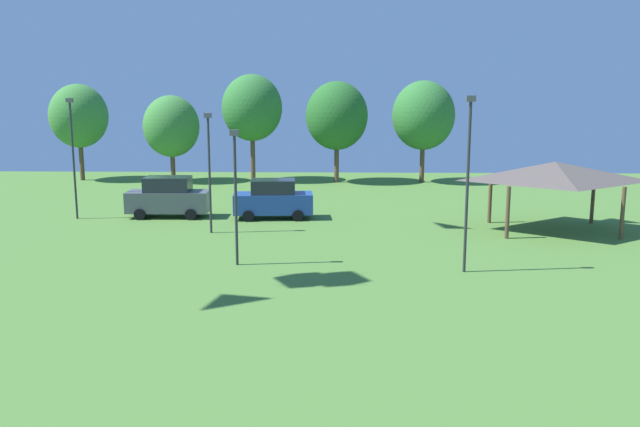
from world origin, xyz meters
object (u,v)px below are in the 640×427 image
object	(u,v)px
treeline_tree_3	(337,116)
light_post_1	(236,189)
light_post_2	(468,175)
light_post_3	(73,152)
parked_car_leftmost	(168,197)
park_pavilion	(555,172)
treeline_tree_2	(252,108)
treeline_tree_4	(423,116)
treeline_tree_0	(79,116)
light_post_0	(209,166)
treeline_tree_1	(171,126)
parked_car_second_from_left	(273,199)

from	to	relation	value
treeline_tree_3	light_post_1	bearing A→B (deg)	-99.23
light_post_2	light_post_3	bearing A→B (deg)	151.79
parked_car_leftmost	treeline_tree_3	distance (m)	18.03
light_post_3	light_post_1	bearing A→B (deg)	-42.96
light_post_2	park_pavilion	bearing A→B (deg)	53.76
light_post_2	light_post_3	size ratio (longest dim) A/B	1.04
light_post_1	treeline_tree_2	world-z (taller)	treeline_tree_2
park_pavilion	treeline_tree_4	bearing A→B (deg)	104.21
treeline_tree_0	treeline_tree_3	size ratio (longest dim) A/B	0.97
treeline_tree_0	light_post_2	bearing A→B (deg)	-46.19
light_post_1	treeline_tree_2	bearing A→B (deg)	95.61
light_post_0	light_post_3	world-z (taller)	light_post_3
parked_car_leftmost	light_post_1	distance (m)	12.01
parked_car_leftmost	light_post_2	xyz separation A→B (m)	(14.85, -11.32, 2.78)
light_post_0	treeline_tree_1	xyz separation A→B (m)	(-6.52, 18.90, 0.90)
light_post_1	treeline_tree_4	bearing A→B (deg)	67.00
parked_car_second_from_left	treeline_tree_4	size ratio (longest dim) A/B	0.58
parked_car_leftmost	light_post_2	distance (m)	18.87
parked_car_leftmost	light_post_2	bearing A→B (deg)	-38.32
treeline_tree_1	treeline_tree_3	xyz separation A→B (m)	(12.89, 0.02, 0.82)
treeline_tree_1	treeline_tree_3	world-z (taller)	treeline_tree_3
light_post_3	treeline_tree_1	bearing A→B (deg)	83.31
treeline_tree_1	treeline_tree_3	distance (m)	12.92
light_post_1	light_post_2	distance (m)	9.41
light_post_0	light_post_2	distance (m)	13.64
treeline_tree_2	treeline_tree_3	xyz separation A→B (m)	(6.64, -0.64, -0.58)
treeline_tree_1	treeline_tree_3	size ratio (longest dim) A/B	0.86
treeline_tree_0	treeline_tree_1	xyz separation A→B (m)	(7.52, -0.71, -0.75)
parked_car_second_from_left	light_post_3	xyz separation A→B (m)	(-11.14, -0.37, 2.68)
parked_car_second_from_left	treeline_tree_2	world-z (taller)	treeline_tree_2
parked_car_second_from_left	park_pavilion	bearing A→B (deg)	-15.60
parked_car_second_from_left	treeline_tree_2	size ratio (longest dim) A/B	0.55
park_pavilion	treeline_tree_1	world-z (taller)	treeline_tree_1
parked_car_leftmost	parked_car_second_from_left	bearing A→B (deg)	-3.39
light_post_1	treeline_tree_0	bearing A→B (deg)	122.19
light_post_0	treeline_tree_0	bearing A→B (deg)	125.59
park_pavilion	light_post_3	distance (m)	26.08
parked_car_second_from_left	treeline_tree_4	xyz separation A→B (m)	(10.23, 15.18, 4.08)
parked_car_leftmost	treeline_tree_4	bearing A→B (deg)	41.51
parked_car_second_from_left	treeline_tree_3	world-z (taller)	treeline_tree_3
parked_car_leftmost	light_post_0	distance (m)	5.76
treeline_tree_0	treeline_tree_1	bearing A→B (deg)	-5.42
treeline_tree_0	treeline_tree_2	distance (m)	13.79
treeline_tree_2	light_post_0	bearing A→B (deg)	-89.22
light_post_2	treeline_tree_3	bearing A→B (deg)	101.40
parked_car_second_from_left	light_post_2	size ratio (longest dim) A/B	0.65
light_post_3	treeline_tree_1	distance (m)	15.45
parked_car_second_from_left	light_post_0	xyz separation A→B (m)	(-2.83, -3.93, 2.34)
light_post_0	treeline_tree_3	xyz separation A→B (m)	(6.37, 18.92, 1.72)
treeline_tree_1	treeline_tree_2	distance (m)	6.44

